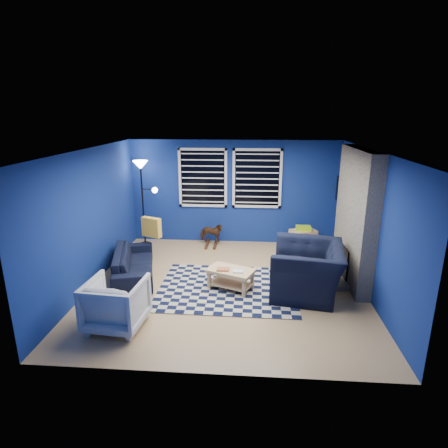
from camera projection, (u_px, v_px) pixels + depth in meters
name	position (u px, v px, depth m)	size (l,w,h in m)	color
floor	(227.00, 285.00, 7.02)	(5.00, 5.00, 0.00)	tan
ceiling	(227.00, 150.00, 6.31)	(5.00, 5.00, 0.00)	white
wall_back	(234.00, 192.00, 9.05)	(5.00, 5.00, 0.00)	navy
wall_left	(91.00, 218.00, 6.85)	(5.00, 5.00, 0.00)	navy
wall_right	(370.00, 224.00, 6.48)	(5.00, 5.00, 0.00)	navy
fireplace	(354.00, 219.00, 6.99)	(0.65, 2.00, 2.50)	gray
window_left	(203.00, 178.00, 8.97)	(1.17, 0.06, 1.42)	black
window_right	(257.00, 179.00, 8.87)	(1.17, 0.06, 1.42)	black
tv	(342.00, 192.00, 8.35)	(0.07, 1.00, 0.58)	black
rug	(227.00, 288.00, 6.89)	(2.50, 2.00, 0.02)	black
sofa	(134.00, 263.00, 7.35)	(0.72, 1.83, 0.54)	black
armchair_big	(307.00, 270.00, 6.61)	(1.20, 1.37, 0.89)	black
armchair_bent	(116.00, 303.00, 5.57)	(0.82, 0.84, 0.76)	gray
rocking_horse	(211.00, 233.00, 9.02)	(0.58, 0.27, 0.49)	#462B16
coffee_table	(231.00, 275.00, 6.78)	(0.94, 0.76, 0.41)	#DBB87B
cabinet	(303.00, 239.00, 8.80)	(0.67, 0.57, 0.56)	#DBB87B
floor_lamp	(142.00, 177.00, 8.71)	(0.56, 0.34, 2.04)	black
throw_pillow	(151.00, 227.00, 8.03)	(0.44, 0.13, 0.42)	gold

